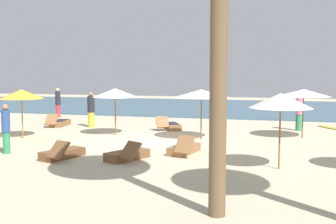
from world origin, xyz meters
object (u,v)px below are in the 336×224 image
(lounger_6, at_px, (59,123))
(person_4, at_px, (6,128))
(umbrella_7, at_px, (21,94))
(person_2, at_px, (58,102))
(lounger_0, at_px, (171,126))
(lounger_4, at_px, (128,155))
(lounger_2, at_px, (62,154))
(umbrella_0, at_px, (115,93))
(umbrella_3, at_px, (304,93))
(lounger_3, at_px, (184,149))
(umbrella_8, at_px, (281,101))
(surfboard, at_px, (332,128))
(person_0, at_px, (299,111))
(person_1, at_px, (91,110))
(umbrella_6, at_px, (201,93))

(lounger_6, bearing_deg, person_4, -74.65)
(umbrella_7, xyz_separation_m, person_2, (-2.61, 7.50, -0.95))
(person_2, bearing_deg, lounger_6, -59.45)
(lounger_6, height_order, person_4, person_4)
(umbrella_7, relative_size, lounger_0, 1.17)
(lounger_6, bearing_deg, lounger_4, -47.23)
(umbrella_7, xyz_separation_m, lounger_2, (3.71, -3.31, -1.70))
(umbrella_0, relative_size, person_4, 1.21)
(person_2, bearing_deg, lounger_0, -22.57)
(umbrella_0, height_order, umbrella_3, umbrella_3)
(lounger_3, xyz_separation_m, person_4, (-5.92, -1.56, 0.71))
(umbrella_0, height_order, person_4, umbrella_0)
(umbrella_8, height_order, lounger_0, umbrella_8)
(umbrella_0, relative_size, lounger_3, 1.18)
(person_2, bearing_deg, surfboard, -3.66)
(umbrella_0, bearing_deg, lounger_4, -63.82)
(person_0, height_order, person_4, person_0)
(person_1, height_order, surfboard, person_1)
(umbrella_3, distance_m, person_0, 2.43)
(umbrella_0, relative_size, umbrella_7, 1.01)
(umbrella_6, bearing_deg, person_0, 41.66)
(umbrella_3, height_order, lounger_2, umbrella_3)
(umbrella_6, xyz_separation_m, person_0, (4.08, 3.63, -0.99))
(umbrella_6, distance_m, umbrella_7, 7.57)
(umbrella_3, height_order, person_2, umbrella_3)
(lounger_6, bearing_deg, lounger_0, 2.94)
(umbrella_3, xyz_separation_m, umbrella_7, (-11.50, -3.08, -0.05))
(lounger_2, bearing_deg, umbrella_6, 53.53)
(umbrella_0, distance_m, umbrella_8, 8.51)
(umbrella_7, xyz_separation_m, surfboard, (13.11, 6.50, -1.84))
(person_4, bearing_deg, person_0, 39.78)
(lounger_6, bearing_deg, lounger_2, -59.82)
(lounger_6, bearing_deg, umbrella_6, -15.56)
(umbrella_6, relative_size, umbrella_8, 1.04)
(umbrella_0, distance_m, umbrella_3, 8.11)
(person_1, relative_size, person_4, 1.04)
(umbrella_3, height_order, umbrella_6, umbrella_6)
(lounger_0, height_order, lounger_4, lounger_4)
(umbrella_6, xyz_separation_m, umbrella_7, (-7.38, -1.66, -0.04))
(person_2, distance_m, person_4, 11.30)
(umbrella_6, xyz_separation_m, person_2, (-9.99, 5.84, -0.99))
(umbrella_3, distance_m, lounger_0, 6.38)
(umbrella_3, xyz_separation_m, umbrella_6, (-4.12, -1.42, -0.01))
(lounger_3, relative_size, person_0, 0.97)
(lounger_4, bearing_deg, umbrella_7, 153.18)
(umbrella_3, distance_m, umbrella_6, 4.35)
(lounger_3, relative_size, person_4, 1.03)
(umbrella_8, relative_size, lounger_3, 1.25)
(umbrella_6, height_order, lounger_6, umbrella_6)
(umbrella_0, height_order, umbrella_8, umbrella_8)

